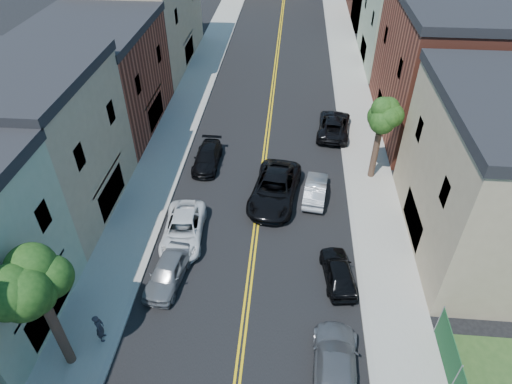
% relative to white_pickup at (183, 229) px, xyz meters
% --- Properties ---
extents(sidewalk_left, '(3.20, 100.00, 0.15)m').
position_rel_white_pickup_xyz_m(sidewalk_left, '(-3.54, 17.36, -0.64)').
color(sidewalk_left, gray).
rests_on(sidewalk_left, ground).
extents(sidewalk_right, '(3.20, 100.00, 0.15)m').
position_rel_white_pickup_xyz_m(sidewalk_right, '(12.26, 17.36, -0.64)').
color(sidewalk_right, gray).
rests_on(sidewalk_right, ground).
extents(curb_left, '(0.30, 100.00, 0.15)m').
position_rel_white_pickup_xyz_m(curb_left, '(-1.79, 17.36, -0.64)').
color(curb_left, gray).
rests_on(curb_left, ground).
extents(curb_right, '(0.30, 100.00, 0.15)m').
position_rel_white_pickup_xyz_m(curb_right, '(10.51, 17.36, -0.64)').
color(curb_right, gray).
rests_on(curb_right, ground).
extents(bldg_left_tan_near, '(9.00, 10.00, 9.00)m').
position_rel_white_pickup_xyz_m(bldg_left_tan_near, '(-9.64, 2.36, 3.78)').
color(bldg_left_tan_near, '#998466').
rests_on(bldg_left_tan_near, ground).
extents(bldg_left_brick, '(9.00, 12.00, 8.00)m').
position_rel_white_pickup_xyz_m(bldg_left_brick, '(-9.64, 13.36, 3.28)').
color(bldg_left_brick, brown).
rests_on(bldg_left_brick, ground).
extents(bldg_left_tan_far, '(9.00, 16.00, 9.50)m').
position_rel_white_pickup_xyz_m(bldg_left_tan_far, '(-9.64, 27.36, 4.03)').
color(bldg_left_tan_far, '#998466').
rests_on(bldg_left_tan_far, ground).
extents(bldg_right_tan, '(9.00, 12.00, 9.00)m').
position_rel_white_pickup_xyz_m(bldg_right_tan, '(18.36, 1.36, 3.78)').
color(bldg_right_tan, '#998466').
rests_on(bldg_right_tan, ground).
extents(bldg_right_brick, '(9.00, 14.00, 10.00)m').
position_rel_white_pickup_xyz_m(bldg_right_brick, '(18.36, 15.36, 4.28)').
color(bldg_right_brick, brown).
rests_on(bldg_right_brick, ground).
extents(bldg_right_palegrn, '(9.00, 12.00, 8.50)m').
position_rel_white_pickup_xyz_m(bldg_right_palegrn, '(18.36, 29.36, 3.53)').
color(bldg_right_palegrn, gray).
rests_on(bldg_right_palegrn, ground).
extents(tree_left_mid, '(5.20, 5.20, 9.29)m').
position_rel_white_pickup_xyz_m(tree_left_mid, '(-3.52, -8.63, 5.87)').
color(tree_left_mid, '#37251B').
rests_on(tree_left_mid, sidewalk_left).
extents(tree_right_far, '(4.40, 4.40, 8.03)m').
position_rel_white_pickup_xyz_m(tree_right_far, '(12.27, 7.37, 5.04)').
color(tree_right_far, '#37251B').
rests_on(tree_right_far, sidewalk_right).
extents(white_pickup, '(2.73, 5.30, 1.43)m').
position_rel_white_pickup_xyz_m(white_pickup, '(0.00, 0.00, 0.00)').
color(white_pickup, silver).
rests_on(white_pickup, ground).
extents(grey_car_left, '(2.23, 4.42, 1.44)m').
position_rel_white_pickup_xyz_m(grey_car_left, '(-0.13, -3.43, 0.01)').
color(grey_car_left, slate).
rests_on(grey_car_left, ground).
extents(black_car_left, '(1.88, 4.49, 1.30)m').
position_rel_white_pickup_xyz_m(black_car_left, '(0.12, 7.94, -0.07)').
color(black_car_left, black).
rests_on(black_car_left, ground).
extents(grey_car_right, '(2.36, 5.20, 1.48)m').
position_rel_white_pickup_xyz_m(grey_car_right, '(8.74, -8.24, 0.02)').
color(grey_car_right, '#52555A').
rests_on(grey_car_right, ground).
extents(black_car_right, '(2.09, 4.10, 1.34)m').
position_rel_white_pickup_xyz_m(black_car_right, '(9.25, -2.58, -0.05)').
color(black_car_right, black).
rests_on(black_car_right, ground).
extents(silver_car_right, '(1.90, 4.19, 1.34)m').
position_rel_white_pickup_xyz_m(silver_car_right, '(8.16, 4.68, -0.05)').
color(silver_car_right, '#B5B7BE').
rests_on(silver_car_right, ground).
extents(dark_car_right_far, '(3.13, 5.71, 1.52)m').
position_rel_white_pickup_xyz_m(dark_car_right_far, '(9.86, 13.43, 0.04)').
color(dark_car_right_far, black).
rests_on(dark_car_right_far, ground).
extents(black_suv_lane, '(3.75, 6.65, 1.75)m').
position_rel_white_pickup_xyz_m(black_suv_lane, '(5.37, 4.25, 0.16)').
color(black_suv_lane, black).
rests_on(black_suv_lane, ground).
extents(pedestrian_left, '(0.56, 0.71, 1.72)m').
position_rel_white_pickup_xyz_m(pedestrian_left, '(-2.45, -7.38, 0.29)').
color(pedestrian_left, '#27272F').
rests_on(pedestrian_left, sidewalk_left).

